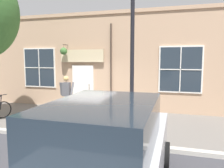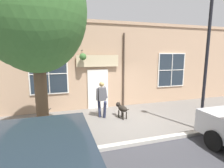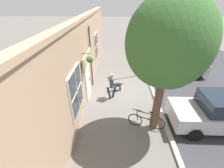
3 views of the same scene
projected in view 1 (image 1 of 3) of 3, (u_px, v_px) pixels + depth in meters
ground_plane at (79, 121)px, 8.54m from camera, size 90.00×90.00×0.00m
storefront_facade at (99, 61)px, 10.51m from camera, size 0.95×18.00×4.60m
pedestrian_walking at (66, 91)px, 9.37m from camera, size 0.60×0.55×1.69m
dog_on_leash at (82, 107)px, 8.91m from camera, size 0.98×0.43×0.69m
parked_car_mid_block at (106, 153)px, 3.55m from camera, size 4.30×1.94×1.75m
street_lamp at (133, 20)px, 5.86m from camera, size 0.32×0.32×5.31m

